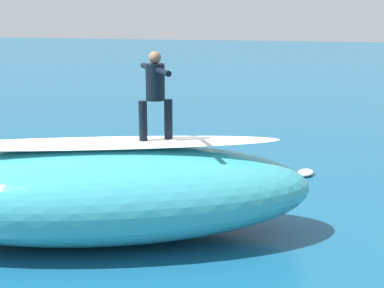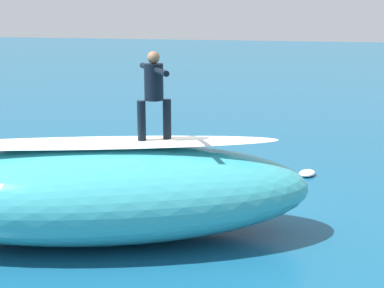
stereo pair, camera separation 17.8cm
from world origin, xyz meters
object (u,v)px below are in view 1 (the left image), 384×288
object	(u,v)px
surfer_riding	(155,89)
surfboard_riding	(156,142)
surfer_paddling	(222,174)
surfboard_paddling	(218,179)

from	to	relation	value
surfer_riding	surfboard_riding	bearing A→B (deg)	0.00
surfer_paddling	surfer_riding	bearing A→B (deg)	104.54
surfboard_paddling	surfer_paddling	xyz separation A→B (m)	(-0.11, 0.05, 0.17)
surfer_riding	surfboard_paddling	distance (m)	4.66
surfboard_riding	surfboard_paddling	size ratio (longest dim) A/B	0.97
surfboard_paddling	surfboard_riding	bearing A→B (deg)	106.28
surfer_riding	surfer_paddling	xyz separation A→B (m)	(-0.62, -3.67, -2.59)
surfboard_riding	surfer_riding	world-z (taller)	surfer_riding
surfer_riding	surfer_paddling	bearing A→B (deg)	-133.19
surfboard_paddling	surfer_riding	bearing A→B (deg)	106.28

